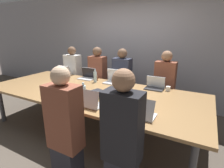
% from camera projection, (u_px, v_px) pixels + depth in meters
% --- Properties ---
extents(ground_plane, '(24.00, 24.00, 0.00)m').
position_uv_depth(ground_plane, '(92.00, 129.00, 3.33)').
color(ground_plane, brown).
extents(curtain_wall, '(12.00, 0.06, 2.80)m').
position_uv_depth(curtain_wall, '(131.00, 47.00, 4.47)').
color(curtain_wall, '#9999A3').
rests_on(curtain_wall, ground_plane).
extents(conference_table, '(3.91, 1.58, 0.78)m').
position_uv_depth(conference_table, '(90.00, 93.00, 3.13)').
color(conference_table, '#9E7547').
rests_on(conference_table, ground_plane).
extents(laptop_far_center, '(0.36, 0.27, 0.28)m').
position_uv_depth(laptop_far_center, '(114.00, 79.00, 3.56)').
color(laptop_far_center, '#B7B7BC').
rests_on(laptop_far_center, conference_table).
extents(person_far_center, '(0.40, 0.24, 1.44)m').
position_uv_depth(person_far_center, '(122.00, 81.00, 3.96)').
color(person_far_center, '#2D2D38').
rests_on(person_far_center, ground_plane).
extents(laptop_far_left, '(0.32, 0.24, 0.24)m').
position_uv_depth(laptop_far_left, '(64.00, 72.00, 4.19)').
color(laptop_far_left, '#B7B7BC').
rests_on(laptop_far_left, conference_table).
extents(person_far_left, '(0.40, 0.24, 1.43)m').
position_uv_depth(person_far_left, '(73.00, 76.00, 4.52)').
color(person_far_left, '#2D2D38').
rests_on(person_far_left, ground_plane).
extents(cup_far_left, '(0.09, 0.09, 0.10)m').
position_uv_depth(cup_far_left, '(56.00, 72.00, 4.30)').
color(cup_far_left, white).
rests_on(cup_far_left, conference_table).
extents(laptop_near_midright, '(0.32, 0.25, 0.25)m').
position_uv_depth(laptop_near_midright, '(91.00, 102.00, 2.41)').
color(laptop_near_midright, '#B7B7BC').
rests_on(laptop_near_midright, conference_table).
extents(person_near_midright, '(0.40, 0.24, 1.44)m').
position_uv_depth(person_near_midright, '(65.00, 128.00, 2.03)').
color(person_near_midright, '#2D2D38').
rests_on(person_near_midright, ground_plane).
extents(bottle_near_midright, '(0.07, 0.07, 0.27)m').
position_uv_depth(bottle_near_midright, '(84.00, 93.00, 2.65)').
color(bottle_near_midright, '#ADD1E0').
rests_on(bottle_near_midright, conference_table).
extents(laptop_near_right, '(0.35, 0.26, 0.25)m').
position_uv_depth(laptop_near_right, '(141.00, 112.00, 2.11)').
color(laptop_near_right, silver).
rests_on(laptop_near_right, conference_table).
extents(person_near_right, '(0.40, 0.24, 1.45)m').
position_uv_depth(person_near_right, '(122.00, 138.00, 1.82)').
color(person_near_right, '#2D2D38').
rests_on(person_near_right, ground_plane).
extents(bottle_near_right, '(0.08, 0.08, 0.22)m').
position_uv_depth(bottle_near_right, '(126.00, 102.00, 2.36)').
color(bottle_near_right, green).
rests_on(bottle_near_right, conference_table).
extents(laptop_far_midleft, '(0.36, 0.23, 0.24)m').
position_uv_depth(laptop_far_midleft, '(88.00, 76.00, 3.88)').
color(laptop_far_midleft, silver).
rests_on(laptop_far_midleft, conference_table).
extents(person_far_midleft, '(0.40, 0.24, 1.44)m').
position_uv_depth(person_far_midleft, '(98.00, 78.00, 4.26)').
color(person_far_midleft, '#2D2D38').
rests_on(person_far_midleft, ground_plane).
extents(cup_far_midleft, '(0.08, 0.08, 0.10)m').
position_uv_depth(cup_far_midleft, '(96.00, 78.00, 3.74)').
color(cup_far_midleft, brown).
rests_on(cup_far_midleft, conference_table).
extents(bottle_far_midleft, '(0.07, 0.07, 0.27)m').
position_uv_depth(bottle_far_midleft, '(95.00, 77.00, 3.60)').
color(bottle_far_midleft, '#ADD1E0').
rests_on(bottle_far_midleft, conference_table).
extents(laptop_far_right, '(0.34, 0.22, 0.23)m').
position_uv_depth(laptop_far_right, '(155.00, 85.00, 3.19)').
color(laptop_far_right, '#333338').
rests_on(laptop_far_right, conference_table).
extents(person_far_right, '(0.40, 0.24, 1.43)m').
position_uv_depth(person_far_right, '(164.00, 87.00, 3.54)').
color(person_far_right, '#2D2D38').
rests_on(person_far_right, ground_plane).
extents(cup_far_right, '(0.08, 0.08, 0.08)m').
position_uv_depth(cup_far_right, '(168.00, 89.00, 3.08)').
color(cup_far_right, white).
rests_on(cup_far_right, conference_table).
extents(stapler, '(0.10, 0.16, 0.05)m').
position_uv_depth(stapler, '(72.00, 90.00, 3.07)').
color(stapler, black).
rests_on(stapler, conference_table).
extents(notebook, '(0.23, 0.22, 0.02)m').
position_uv_depth(notebook, '(97.00, 91.00, 3.06)').
color(notebook, '#232328').
rests_on(notebook, conference_table).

